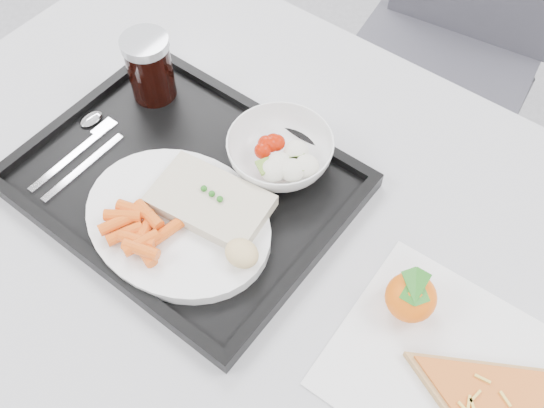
{
  "coord_description": "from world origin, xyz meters",
  "views": [
    {
      "loc": [
        0.28,
        -0.05,
        1.46
      ],
      "look_at": [
        -0.01,
        0.32,
        0.77
      ],
      "focal_mm": 40.0,
      "sensor_mm": 36.0,
      "label": 1
    }
  ],
  "objects_px": {
    "table": "(268,246)",
    "dinner_plate": "(178,221)",
    "tangerine": "(411,297)",
    "tray": "(184,183)",
    "pizza_slice": "(490,405)",
    "cola_glass": "(149,66)",
    "chair": "(454,35)",
    "salad_bowl": "(280,152)"
  },
  "relations": [
    {
      "from": "salad_bowl",
      "to": "table",
      "type": "bearing_deg",
      "value": -62.98
    },
    {
      "from": "salad_bowl",
      "to": "tangerine",
      "type": "relative_size",
      "value": 1.83
    },
    {
      "from": "table",
      "to": "salad_bowl",
      "type": "height_order",
      "value": "salad_bowl"
    },
    {
      "from": "chair",
      "to": "tangerine",
      "type": "height_order",
      "value": "chair"
    },
    {
      "from": "chair",
      "to": "dinner_plate",
      "type": "distance_m",
      "value": 0.88
    },
    {
      "from": "table",
      "to": "dinner_plate",
      "type": "xyz_separation_m",
      "value": [
        -0.09,
        -0.08,
        0.09
      ]
    },
    {
      "from": "salad_bowl",
      "to": "cola_glass",
      "type": "height_order",
      "value": "cola_glass"
    },
    {
      "from": "dinner_plate",
      "to": "salad_bowl",
      "type": "relative_size",
      "value": 1.78
    },
    {
      "from": "table",
      "to": "tangerine",
      "type": "relative_size",
      "value": 14.47
    },
    {
      "from": "tray",
      "to": "pizza_slice",
      "type": "relative_size",
      "value": 1.92
    },
    {
      "from": "table",
      "to": "tray",
      "type": "bearing_deg",
      "value": -169.32
    },
    {
      "from": "table",
      "to": "dinner_plate",
      "type": "distance_m",
      "value": 0.15
    },
    {
      "from": "pizza_slice",
      "to": "chair",
      "type": "bearing_deg",
      "value": 117.04
    },
    {
      "from": "table",
      "to": "tangerine",
      "type": "distance_m",
      "value": 0.24
    },
    {
      "from": "dinner_plate",
      "to": "tangerine",
      "type": "distance_m",
      "value": 0.32
    },
    {
      "from": "tray",
      "to": "salad_bowl",
      "type": "relative_size",
      "value": 2.96
    },
    {
      "from": "table",
      "to": "pizza_slice",
      "type": "distance_m",
      "value": 0.37
    },
    {
      "from": "table",
      "to": "pizza_slice",
      "type": "xyz_separation_m",
      "value": [
        0.36,
        -0.05,
        0.08
      ]
    },
    {
      "from": "cola_glass",
      "to": "pizza_slice",
      "type": "xyz_separation_m",
      "value": [
        0.64,
        -0.12,
        -0.06
      ]
    },
    {
      "from": "salad_bowl",
      "to": "tangerine",
      "type": "height_order",
      "value": "tangerine"
    },
    {
      "from": "table",
      "to": "tray",
      "type": "xyz_separation_m",
      "value": [
        -0.13,
        -0.03,
        0.08
      ]
    },
    {
      "from": "cola_glass",
      "to": "tray",
      "type": "bearing_deg",
      "value": -33.62
    },
    {
      "from": "chair",
      "to": "pizza_slice",
      "type": "relative_size",
      "value": 3.97
    },
    {
      "from": "cola_glass",
      "to": "pizza_slice",
      "type": "distance_m",
      "value": 0.66
    },
    {
      "from": "chair",
      "to": "tangerine",
      "type": "relative_size",
      "value": 11.21
    },
    {
      "from": "salad_bowl",
      "to": "pizza_slice",
      "type": "relative_size",
      "value": 0.65
    },
    {
      "from": "table",
      "to": "dinner_plate",
      "type": "relative_size",
      "value": 4.44
    },
    {
      "from": "cola_glass",
      "to": "pizza_slice",
      "type": "relative_size",
      "value": 0.46
    },
    {
      "from": "dinner_plate",
      "to": "chair",
      "type": "bearing_deg",
      "value": 87.86
    },
    {
      "from": "table",
      "to": "tangerine",
      "type": "xyz_separation_m",
      "value": [
        0.22,
        0.0,
        0.1
      ]
    },
    {
      "from": "salad_bowl",
      "to": "cola_glass",
      "type": "relative_size",
      "value": 1.41
    },
    {
      "from": "table",
      "to": "pizza_slice",
      "type": "bearing_deg",
      "value": -7.26
    },
    {
      "from": "tangerine",
      "to": "cola_glass",
      "type": "bearing_deg",
      "value": 171.8
    },
    {
      "from": "table",
      "to": "salad_bowl",
      "type": "bearing_deg",
      "value": 117.02
    },
    {
      "from": "chair",
      "to": "cola_glass",
      "type": "height_order",
      "value": "chair"
    },
    {
      "from": "dinner_plate",
      "to": "tangerine",
      "type": "bearing_deg",
      "value": 16.02
    },
    {
      "from": "chair",
      "to": "tray",
      "type": "relative_size",
      "value": 2.07
    },
    {
      "from": "cola_glass",
      "to": "salad_bowl",
      "type": "bearing_deg",
      "value": 2.31
    },
    {
      "from": "tangerine",
      "to": "tray",
      "type": "bearing_deg",
      "value": -175.35
    },
    {
      "from": "chair",
      "to": "salad_bowl",
      "type": "xyz_separation_m",
      "value": [
        0.01,
        -0.68,
        0.25
      ]
    },
    {
      "from": "tray",
      "to": "salad_bowl",
      "type": "bearing_deg",
      "value": 51.29
    },
    {
      "from": "cola_glass",
      "to": "tangerine",
      "type": "xyz_separation_m",
      "value": [
        0.5,
        -0.07,
        -0.04
      ]
    }
  ]
}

